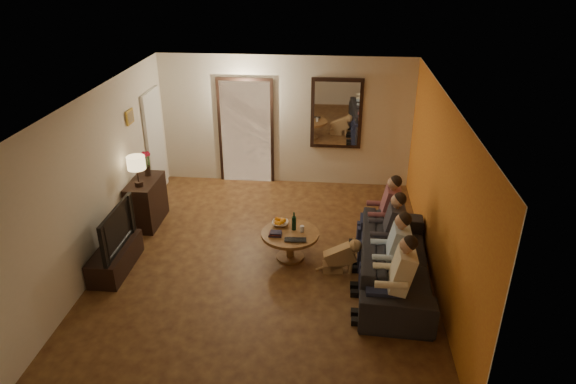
# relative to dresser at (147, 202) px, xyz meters

# --- Properties ---
(floor) EXTENTS (5.00, 6.00, 0.01)m
(floor) POSITION_rel_dresser_xyz_m (2.25, -1.00, -0.41)
(floor) COLOR #411E11
(floor) RESTS_ON ground
(ceiling) EXTENTS (5.00, 6.00, 0.01)m
(ceiling) POSITION_rel_dresser_xyz_m (2.25, -1.00, 2.19)
(ceiling) COLOR white
(ceiling) RESTS_ON back_wall
(back_wall) EXTENTS (5.00, 0.02, 2.60)m
(back_wall) POSITION_rel_dresser_xyz_m (2.25, 2.00, 0.89)
(back_wall) COLOR beige
(back_wall) RESTS_ON floor
(front_wall) EXTENTS (5.00, 0.02, 2.60)m
(front_wall) POSITION_rel_dresser_xyz_m (2.25, -4.00, 0.89)
(front_wall) COLOR beige
(front_wall) RESTS_ON floor
(left_wall) EXTENTS (0.02, 6.00, 2.60)m
(left_wall) POSITION_rel_dresser_xyz_m (-0.25, -1.00, 0.89)
(left_wall) COLOR beige
(left_wall) RESTS_ON floor
(right_wall) EXTENTS (0.02, 6.00, 2.60)m
(right_wall) POSITION_rel_dresser_xyz_m (4.75, -1.00, 0.89)
(right_wall) COLOR beige
(right_wall) RESTS_ON floor
(orange_accent) EXTENTS (0.01, 6.00, 2.60)m
(orange_accent) POSITION_rel_dresser_xyz_m (4.74, -1.00, 0.89)
(orange_accent) COLOR orange
(orange_accent) RESTS_ON right_wall
(kitchen_doorway) EXTENTS (1.00, 0.06, 2.10)m
(kitchen_doorway) POSITION_rel_dresser_xyz_m (1.45, 1.98, 0.64)
(kitchen_doorway) COLOR #FFE0A5
(kitchen_doorway) RESTS_ON floor
(door_trim) EXTENTS (1.12, 0.04, 2.22)m
(door_trim) POSITION_rel_dresser_xyz_m (1.45, 1.97, 0.64)
(door_trim) COLOR black
(door_trim) RESTS_ON floor
(fridge_glimpse) EXTENTS (0.45, 0.03, 1.70)m
(fridge_glimpse) POSITION_rel_dresser_xyz_m (1.70, 1.98, 0.49)
(fridge_glimpse) COLOR silver
(fridge_glimpse) RESTS_ON floor
(mirror_frame) EXTENTS (1.00, 0.05, 1.40)m
(mirror_frame) POSITION_rel_dresser_xyz_m (3.25, 1.96, 1.09)
(mirror_frame) COLOR black
(mirror_frame) RESTS_ON back_wall
(mirror_glass) EXTENTS (0.86, 0.02, 1.26)m
(mirror_glass) POSITION_rel_dresser_xyz_m (3.25, 1.93, 1.09)
(mirror_glass) COLOR white
(mirror_glass) RESTS_ON back_wall
(white_door) EXTENTS (0.06, 0.85, 2.04)m
(white_door) POSITION_rel_dresser_xyz_m (-0.21, 1.30, 0.61)
(white_door) COLOR white
(white_door) RESTS_ON floor
(framed_art) EXTENTS (0.03, 0.28, 0.24)m
(framed_art) POSITION_rel_dresser_xyz_m (-0.22, 0.30, 1.44)
(framed_art) COLOR #B28C33
(framed_art) RESTS_ON left_wall
(art_canvas) EXTENTS (0.01, 0.22, 0.18)m
(art_canvas) POSITION_rel_dresser_xyz_m (-0.21, 0.30, 1.44)
(art_canvas) COLOR brown
(art_canvas) RESTS_ON left_wall
(dresser) EXTENTS (0.45, 0.92, 0.82)m
(dresser) POSITION_rel_dresser_xyz_m (0.00, 0.00, 0.00)
(dresser) COLOR black
(dresser) RESTS_ON floor
(table_lamp) EXTENTS (0.30, 0.30, 0.54)m
(table_lamp) POSITION_rel_dresser_xyz_m (0.00, -0.22, 0.68)
(table_lamp) COLOR beige
(table_lamp) RESTS_ON dresser
(flower_vase) EXTENTS (0.14, 0.14, 0.44)m
(flower_vase) POSITION_rel_dresser_xyz_m (0.00, 0.22, 0.63)
(flower_vase) COLOR #B51331
(flower_vase) RESTS_ON dresser
(tv_stand) EXTENTS (0.45, 1.15, 0.38)m
(tv_stand) POSITION_rel_dresser_xyz_m (0.00, -1.46, -0.22)
(tv_stand) COLOR black
(tv_stand) RESTS_ON floor
(tv) EXTENTS (1.13, 0.15, 0.65)m
(tv) POSITION_rel_dresser_xyz_m (0.00, -1.46, 0.30)
(tv) COLOR black
(tv) RESTS_ON tv_stand
(sofa) EXTENTS (2.53, 1.11, 0.72)m
(sofa) POSITION_rel_dresser_xyz_m (4.16, -1.41, -0.05)
(sofa) COLOR black
(sofa) RESTS_ON floor
(person_a) EXTENTS (0.60, 0.40, 1.20)m
(person_a) POSITION_rel_dresser_xyz_m (4.06, -2.31, 0.19)
(person_a) COLOR tan
(person_a) RESTS_ON sofa
(person_b) EXTENTS (0.60, 0.40, 1.20)m
(person_b) POSITION_rel_dresser_xyz_m (4.06, -1.71, 0.19)
(person_b) COLOR tan
(person_b) RESTS_ON sofa
(person_c) EXTENTS (0.60, 0.40, 1.20)m
(person_c) POSITION_rel_dresser_xyz_m (4.06, -1.11, 0.19)
(person_c) COLOR tan
(person_c) RESTS_ON sofa
(person_d) EXTENTS (0.60, 0.40, 1.20)m
(person_d) POSITION_rel_dresser_xyz_m (4.06, -0.51, 0.19)
(person_d) COLOR tan
(person_d) RESTS_ON sofa
(dog) EXTENTS (0.58, 0.30, 0.56)m
(dog) POSITION_rel_dresser_xyz_m (3.38, -1.21, -0.13)
(dog) COLOR tan
(dog) RESTS_ON floor
(coffee_table) EXTENTS (1.11, 1.11, 0.45)m
(coffee_table) POSITION_rel_dresser_xyz_m (2.60, -0.90, -0.18)
(coffee_table) COLOR brown
(coffee_table) RESTS_ON floor
(bowl) EXTENTS (0.26, 0.26, 0.06)m
(bowl) POSITION_rel_dresser_xyz_m (2.42, -0.68, 0.07)
(bowl) COLOR white
(bowl) RESTS_ON coffee_table
(oranges) EXTENTS (0.20, 0.20, 0.08)m
(oranges) POSITION_rel_dresser_xyz_m (2.42, -0.68, 0.14)
(oranges) COLOR orange
(oranges) RESTS_ON bowl
(wine_bottle) EXTENTS (0.07, 0.07, 0.31)m
(wine_bottle) POSITION_rel_dresser_xyz_m (2.65, -0.80, 0.20)
(wine_bottle) COLOR black
(wine_bottle) RESTS_ON coffee_table
(wine_glass) EXTENTS (0.06, 0.06, 0.10)m
(wine_glass) POSITION_rel_dresser_xyz_m (2.78, -0.85, 0.09)
(wine_glass) COLOR silver
(wine_glass) RESTS_ON coffee_table
(book_stack) EXTENTS (0.20, 0.15, 0.07)m
(book_stack) POSITION_rel_dresser_xyz_m (2.38, -1.00, 0.08)
(book_stack) COLOR black
(book_stack) RESTS_ON coffee_table
(laptop) EXTENTS (0.34, 0.23, 0.03)m
(laptop) POSITION_rel_dresser_xyz_m (2.70, -1.18, 0.05)
(laptop) COLOR black
(laptop) RESTS_ON coffee_table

